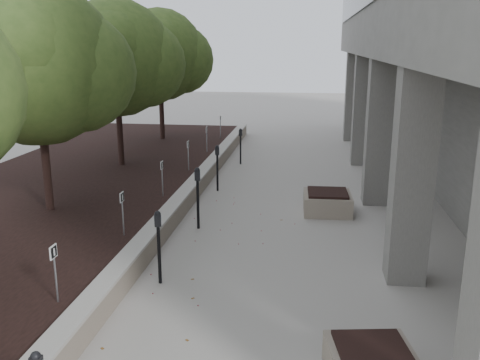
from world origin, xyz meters
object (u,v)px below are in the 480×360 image
Objects in this scene: crabapple_tree_5 at (160,74)px; parking_meter_4 at (217,168)px; parking_meter_2 at (159,247)px; parking_meter_5 at (241,146)px; crabapple_tree_3 at (40,99)px; crabapple_tree_4 at (117,83)px; planter_back at (327,202)px; parking_meter_3 at (198,198)px.

parking_meter_4 is (3.57, -6.42, -2.41)m from crabapple_tree_5.
parking_meter_2 reaches higher than parking_meter_4.
parking_meter_2 is at bearing -95.73° from parking_meter_4.
parking_meter_5 is at bearing 80.61° from parking_meter_4.
crabapple_tree_3 is 5.00m from crabapple_tree_4.
parking_meter_2 is 1.15× the size of planter_back.
parking_meter_2 reaches higher than planter_back.
crabapple_tree_5 is 3.80× the size of parking_meter_2.
crabapple_tree_5 is (0.00, 10.00, 0.00)m from crabapple_tree_3.
parking_meter_2 reaches higher than parking_meter_5.
crabapple_tree_5 is 3.55× the size of parking_meter_3.
crabapple_tree_5 is at bearing 100.15° from parking_meter_3.
crabapple_tree_3 is at bearing -141.18° from parking_meter_4.
crabapple_tree_4 is 1.00× the size of crabapple_tree_5.
crabapple_tree_3 reaches higher than planter_back.
parking_meter_4 is at bearing -60.96° from crabapple_tree_5.
crabapple_tree_4 is 4.03× the size of parking_meter_5.
parking_meter_3 reaches higher than parking_meter_2.
crabapple_tree_3 reaches higher than parking_meter_2.
parking_meter_3 reaches higher than parking_meter_5.
planter_back is at bearing 17.76° from parking_meter_3.
crabapple_tree_5 reaches higher than parking_meter_5.
crabapple_tree_4 is at bearing 99.66° from parking_meter_2.
crabapple_tree_5 is at bearing 112.80° from parking_meter_4.
crabapple_tree_3 is at bearing 126.86° from parking_meter_2.
parking_meter_4 is (3.57, 3.58, -2.41)m from crabapple_tree_3.
crabapple_tree_3 is 5.19m from parking_meter_2.
crabapple_tree_3 reaches higher than parking_meter_3.
parking_meter_3 is at bearing 73.43° from parking_meter_2.
crabapple_tree_4 is at bearing 155.67° from planter_back.
crabapple_tree_4 reaches higher than planter_back.
parking_meter_2 is at bearing -101.94° from parking_meter_3.
planter_back is (3.27, -1.67, -0.42)m from parking_meter_4.
crabapple_tree_5 is 4.03× the size of parking_meter_5.
crabapple_tree_5 is at bearing 90.00° from crabapple_tree_4.
parking_meter_5 is (0.15, 10.11, -0.04)m from parking_meter_2.
planter_back is (6.84, -3.09, -2.83)m from crabapple_tree_4.
parking_meter_5 is at bearing 31.21° from crabapple_tree_4.
crabapple_tree_4 is 3.82× the size of parking_meter_4.
crabapple_tree_5 is 10.72m from parking_meter_3.
crabapple_tree_5 is at bearing 155.31° from parking_meter_5.
parking_meter_3 is 1.23× the size of planter_back.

